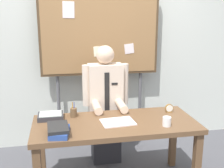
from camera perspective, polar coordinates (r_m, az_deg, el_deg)
back_wall at (r=3.85m, az=-2.88°, el=7.53°), size 6.40×0.08×2.70m
desk at (r=2.88m, az=0.69°, el=-9.45°), size 1.64×0.72×0.73m
person at (r=3.41m, az=-1.31°, el=-5.05°), size 0.55×0.56×1.44m
bulletin_board at (r=3.63m, az=-2.46°, el=10.60°), size 1.53×0.09×2.18m
book_stack at (r=2.60m, az=-10.77°, el=-9.21°), size 0.21×0.30×0.08m
open_notebook at (r=2.83m, az=1.19°, el=-7.74°), size 0.34×0.26×0.01m
desk_clock at (r=3.17m, az=11.54°, el=-4.91°), size 0.09×0.04×0.09m
coffee_mug at (r=2.79m, az=11.08°, el=-7.49°), size 0.08×0.08×0.09m
pen_holder at (r=2.99m, az=-7.83°, el=-5.75°), size 0.07×0.07×0.16m
paper_tray at (r=2.99m, az=-12.37°, el=-6.39°), size 0.26×0.20×0.06m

